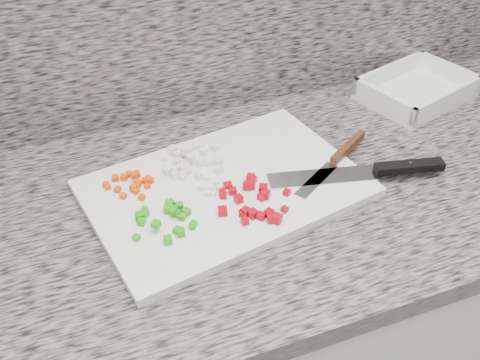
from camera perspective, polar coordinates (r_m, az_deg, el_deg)
name	(u,v)px	position (r m, az deg, el deg)	size (l,w,h in m)	color
cabinet	(263,337)	(1.34, 2.42, -16.38)	(3.92, 0.62, 0.86)	silver
countertop	(269,194)	(1.00, 3.10, -1.54)	(3.96, 0.64, 0.04)	slate
cutting_board	(226,188)	(0.97, -1.52, -0.86)	(0.48, 0.32, 0.02)	silver
carrot_pile	(131,183)	(0.98, -11.53, -0.30)	(0.09, 0.09, 0.02)	#D84104
onion_pile	(192,161)	(1.02, -5.16, 2.08)	(0.12, 0.11, 0.02)	silver
green_pepper_pile	(164,217)	(0.90, -8.06, -3.96)	(0.11, 0.10, 0.02)	#25960D
red_pepper_pile	(252,198)	(0.93, 1.26, -1.94)	(0.14, 0.14, 0.02)	#A6020F
garlic_pile	(212,188)	(0.95, -3.04, -0.91)	(0.05, 0.06, 0.01)	#F4EABC
chef_knife	(380,170)	(1.02, 14.68, 1.02)	(0.33, 0.11, 0.02)	silver
paring_knife	(340,155)	(1.05, 10.65, 2.62)	(0.21, 0.14, 0.02)	silver
tray	(416,91)	(1.31, 18.28, 9.04)	(0.28, 0.24, 0.05)	silver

